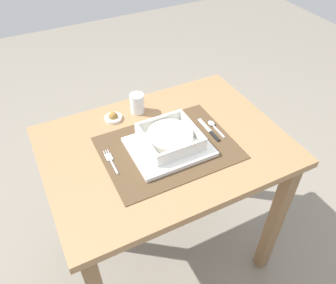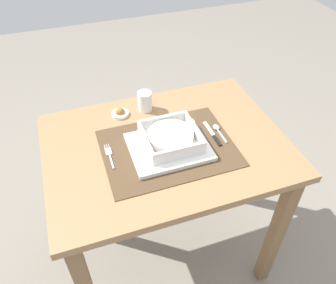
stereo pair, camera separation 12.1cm
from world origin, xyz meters
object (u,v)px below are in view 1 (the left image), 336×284
at_px(fork, 110,160).
at_px(spoon, 213,125).
at_px(porridge_bowl, 170,137).
at_px(butter_knife, 210,131).
at_px(drinking_glass, 137,104).
at_px(condiment_saucer, 113,117).
at_px(dining_table, 165,167).

xyz_separation_m(fork, spoon, (0.42, -0.00, 0.00)).
relative_size(porridge_bowl, butter_knife, 1.33).
height_order(fork, drinking_glass, drinking_glass).
xyz_separation_m(porridge_bowl, spoon, (0.20, 0.02, -0.03)).
height_order(butter_knife, condiment_saucer, condiment_saucer).
xyz_separation_m(drinking_glass, condiment_saucer, (-0.11, -0.00, -0.03)).
relative_size(dining_table, butter_knife, 6.10).
distance_m(porridge_bowl, fork, 0.23).
height_order(spoon, drinking_glass, drinking_glass).
bearing_deg(fork, drinking_glass, 51.92).
distance_m(butter_knife, drinking_glass, 0.32).
bearing_deg(spoon, porridge_bowl, -171.17).
height_order(fork, condiment_saucer, condiment_saucer).
height_order(porridge_bowl, spoon, porridge_bowl).
distance_m(drinking_glass, condiment_saucer, 0.11).
distance_m(butter_knife, condiment_saucer, 0.39).
xyz_separation_m(spoon, drinking_glass, (-0.22, 0.22, 0.03)).
height_order(dining_table, butter_knife, butter_knife).
distance_m(dining_table, butter_knife, 0.23).
distance_m(porridge_bowl, spoon, 0.20).
relative_size(butter_knife, condiment_saucer, 2.12).
bearing_deg(dining_table, butter_knife, -6.36).
xyz_separation_m(fork, butter_knife, (0.39, -0.03, 0.00)).
relative_size(fork, drinking_glass, 1.56).
xyz_separation_m(dining_table, spoon, (0.21, 0.00, 0.13)).
bearing_deg(spoon, drinking_glass, 137.74).
height_order(dining_table, condiment_saucer, condiment_saucer).
bearing_deg(condiment_saucer, drinking_glass, 2.38).
xyz_separation_m(spoon, butter_knife, (-0.03, -0.02, -0.00)).
bearing_deg(condiment_saucer, dining_table, -61.52).
relative_size(fork, butter_knife, 0.88).
height_order(porridge_bowl, drinking_glass, drinking_glass).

